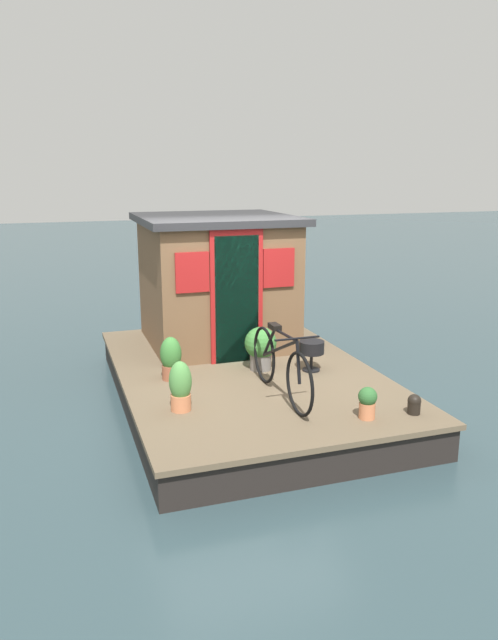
% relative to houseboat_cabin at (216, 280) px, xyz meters
% --- Properties ---
extents(ground_plane, '(60.00, 60.00, 0.00)m').
position_rel_houseboat_cabin_xyz_m(ground_plane, '(-1.32, 0.00, -1.38)').
color(ground_plane, '#2D4247').
extents(houseboat_deck, '(4.86, 3.19, 0.43)m').
position_rel_houseboat_cabin_xyz_m(houseboat_deck, '(-1.32, 0.00, -1.17)').
color(houseboat_deck, brown).
rests_on(houseboat_deck, ground_plane).
extents(houseboat_cabin, '(2.19, 2.17, 1.89)m').
position_rel_houseboat_cabin_xyz_m(houseboat_cabin, '(0.00, 0.00, 0.00)').
color(houseboat_cabin, brown).
rests_on(houseboat_cabin, houseboat_deck).
extents(bicycle, '(1.77, 0.50, 0.83)m').
position_rel_houseboat_cabin_xyz_m(bicycle, '(-2.42, -0.07, -0.57)').
color(bicycle, black).
rests_on(bicycle, houseboat_deck).
extents(potted_plant_basil, '(0.26, 0.26, 0.54)m').
position_rel_houseboat_cabin_xyz_m(potted_plant_basil, '(-1.42, 0.98, -0.68)').
color(potted_plant_basil, '#935138').
rests_on(potted_plant_basil, houseboat_deck).
extents(potted_plant_lavender, '(0.20, 0.20, 0.34)m').
position_rel_houseboat_cabin_xyz_m(potted_plant_lavender, '(-3.27, -0.71, -0.77)').
color(potted_plant_lavender, '#C6754C').
rests_on(potted_plant_lavender, houseboat_deck).
extents(potted_plant_mint, '(0.41, 0.41, 0.56)m').
position_rel_houseboat_cabin_xyz_m(potted_plant_mint, '(-1.41, -0.19, -0.64)').
color(potted_plant_mint, slate).
rests_on(potted_plant_mint, houseboat_deck).
extents(potted_plant_ivy, '(0.25, 0.25, 0.55)m').
position_rel_houseboat_cabin_xyz_m(potted_plant_ivy, '(-2.44, 1.08, -0.68)').
color(potted_plant_ivy, '#C6754C').
rests_on(potted_plant_ivy, houseboat_deck).
extents(charcoal_grill, '(0.32, 0.32, 0.39)m').
position_rel_houseboat_cabin_xyz_m(charcoal_grill, '(-1.67, -0.80, -0.66)').
color(charcoal_grill, black).
rests_on(charcoal_grill, houseboat_deck).
extents(mooring_bollard, '(0.14, 0.14, 0.22)m').
position_rel_houseboat_cabin_xyz_m(mooring_bollard, '(-3.32, -1.25, -0.84)').
color(mooring_bollard, black).
rests_on(mooring_bollard, houseboat_deck).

